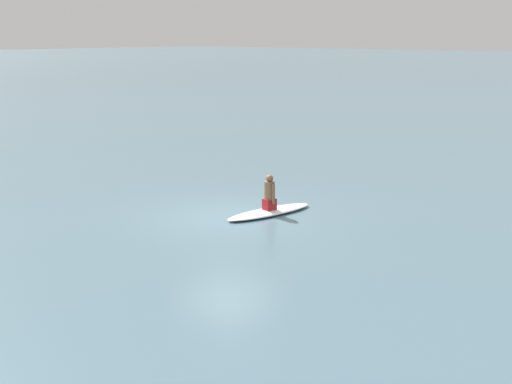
# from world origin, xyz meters

# --- Properties ---
(ground_plane) EXTENTS (400.00, 400.00, 0.00)m
(ground_plane) POSITION_xyz_m (0.00, 0.00, 0.00)
(ground_plane) COLOR slate
(surfboard) EXTENTS (1.32, 2.92, 0.13)m
(surfboard) POSITION_xyz_m (-0.71, -0.96, 0.07)
(surfboard) COLOR white
(surfboard) RESTS_ON ground
(person_paddler) EXTENTS (0.43, 0.37, 0.99)m
(person_paddler) POSITION_xyz_m (-0.71, -0.96, 0.58)
(person_paddler) COLOR #A51E23
(person_paddler) RESTS_ON surfboard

